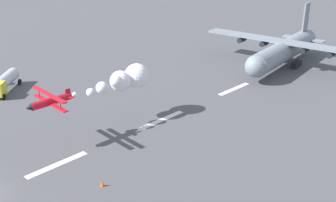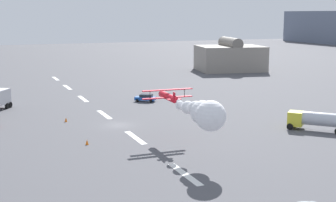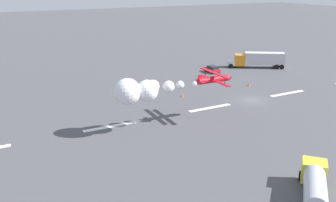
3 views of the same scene
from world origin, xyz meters
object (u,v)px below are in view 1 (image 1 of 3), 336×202
at_px(stunt_biplane_red, 123,80).
at_px(traffic_cone_far, 102,183).
at_px(cargo_transport_plane, 282,51).
at_px(fuel_tanker_truck, 4,82).

relative_size(stunt_biplane_red, traffic_cone_far, 25.09).
height_order(cargo_transport_plane, fuel_tanker_truck, cargo_transport_plane).
height_order(stunt_biplane_red, fuel_tanker_truck, stunt_biplane_red).
height_order(cargo_transport_plane, traffic_cone_far, cargo_transport_plane).
distance_m(fuel_tanker_truck, traffic_cone_far, 34.84).
xyz_separation_m(stunt_biplane_red, traffic_cone_far, (-12.47, -11.33, -5.71)).
distance_m(stunt_biplane_red, fuel_tanker_truck, 24.57).
bearing_deg(traffic_cone_far, cargo_transport_plane, 9.01).
relative_size(stunt_biplane_red, fuel_tanker_truck, 2.41).
relative_size(cargo_transport_plane, fuel_tanker_truck, 4.32).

